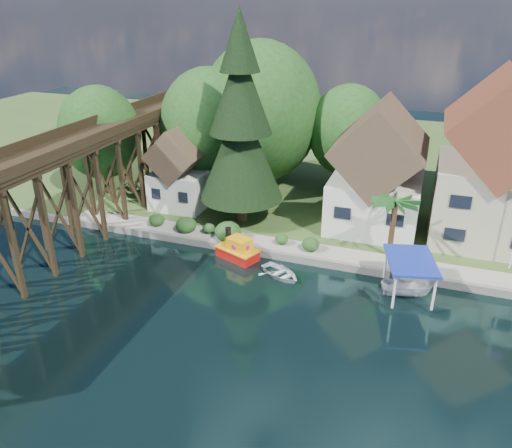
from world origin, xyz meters
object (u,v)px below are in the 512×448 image
(conifer, at_px, (241,126))
(palm_tree, at_px, (395,204))
(tugboat, at_px, (238,250))
(boat_canopy, at_px, (408,281))
(trestle_bridge, at_px, (71,183))
(house_left, at_px, (377,175))
(boat_yellow, at_px, (418,281))
(shed, at_px, (181,173))
(boat_white_a, at_px, (281,272))
(house_center, at_px, (494,171))

(conifer, relative_size, palm_tree, 3.59)
(palm_tree, bearing_deg, tugboat, -162.94)
(palm_tree, distance_m, boat_canopy, 6.21)
(trestle_bridge, height_order, boat_canopy, trestle_bridge)
(house_left, distance_m, boat_yellow, 10.81)
(house_left, bearing_deg, shed, -175.23)
(palm_tree, height_order, tugboat, palm_tree)
(trestle_bridge, bearing_deg, conifer, 34.47)
(conifer, xyz_separation_m, palm_tree, (13.40, -2.61, -4.29))
(trestle_bridge, relative_size, shed, 5.63)
(conifer, distance_m, palm_tree, 14.31)
(house_left, distance_m, conifer, 12.39)
(trestle_bridge, xyz_separation_m, palm_tree, (25.03, 5.38, -0.46))
(tugboat, xyz_separation_m, boat_white_a, (4.02, -1.53, -0.37))
(conifer, xyz_separation_m, tugboat, (2.00, -6.10, -8.45))
(conifer, bearing_deg, boat_yellow, -20.56)
(trestle_bridge, bearing_deg, shed, 61.81)
(shed, relative_size, conifer, 0.44)
(boat_white_a, distance_m, boat_canopy, 9.13)
(boat_canopy, xyz_separation_m, boat_yellow, (0.67, 1.42, -0.68))
(house_left, bearing_deg, boat_yellow, -63.33)
(shed, xyz_separation_m, boat_canopy, (21.73, -8.68, -2.58))
(boat_white_a, bearing_deg, tugboat, 98.94)
(tugboat, bearing_deg, boat_white_a, -20.85)
(house_left, height_order, boat_yellow, house_left)
(shed, xyz_separation_m, conifer, (6.64, -1.34, 5.35))
(house_center, relative_size, palm_tree, 2.76)
(trestle_bridge, distance_m, boat_white_a, 18.35)
(house_left, height_order, boat_canopy, house_left)
(conifer, bearing_deg, tugboat, -71.84)
(boat_white_a, bearing_deg, boat_yellow, -50.20)
(trestle_bridge, distance_m, house_left, 25.42)
(conifer, bearing_deg, shed, 168.58)
(house_center, relative_size, tugboat, 3.66)
(house_left, xyz_separation_m, boat_white_a, (-5.35, -10.47, -4.78))
(house_left, xyz_separation_m, boat_yellow, (4.40, -8.75, -4.57))
(boat_white_a, xyz_separation_m, boat_yellow, (9.74, 1.72, 0.22))
(trestle_bridge, distance_m, boat_canopy, 27.05)
(conifer, height_order, palm_tree, conifer)
(house_center, height_order, boat_canopy, house_center)
(palm_tree, height_order, boat_white_a, palm_tree)
(boat_white_a, bearing_deg, conifer, 68.04)
(house_left, xyz_separation_m, shed, (-18.00, -1.50, -1.31))
(tugboat, height_order, boat_yellow, tugboat)
(trestle_bridge, distance_m, shed, 10.69)
(house_center, xyz_separation_m, shed, (-27.00, -2.00, -2.59))
(palm_tree, height_order, boat_yellow, palm_tree)
(house_center, bearing_deg, conifer, -170.68)
(trestle_bridge, relative_size, palm_tree, 8.79)
(shed, bearing_deg, boat_white_a, -35.34)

